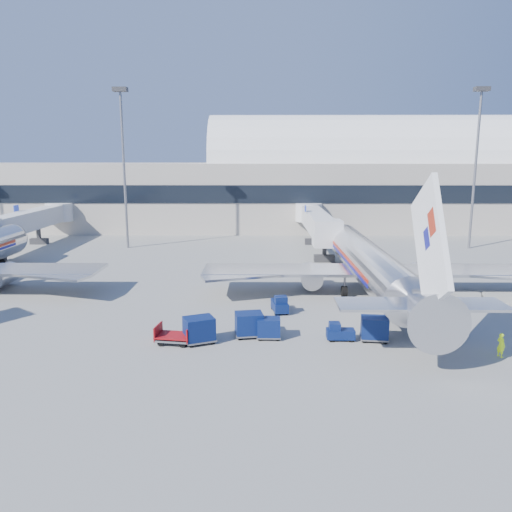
{
  "coord_description": "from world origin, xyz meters",
  "views": [
    {
      "loc": [
        -0.55,
        -42.03,
        12.9
      ],
      "look_at": [
        -0.95,
        6.0,
        3.48
      ],
      "focal_mm": 35.0,
      "sensor_mm": 36.0,
      "label": 1
    }
  ],
  "objects_px": {
    "barrier_mid": "(499,297)",
    "cart_solo_far": "(442,320)",
    "cart_train_c": "(199,329)",
    "ramp_worker": "(501,345)",
    "cart_train_a": "(269,328)",
    "jetbridge_near": "(316,221)",
    "mast_west": "(123,145)",
    "tug_lead": "(339,332)",
    "cart_open_red": "(175,337)",
    "tug_left": "(280,304)",
    "airliner_main": "(371,265)",
    "jetbridge_mid": "(31,220)",
    "barrier_near": "(463,297)",
    "tug_right": "(431,311)",
    "mast_east": "(477,145)",
    "cart_train_b": "(249,324)",
    "cart_solo_near": "(375,328)"
  },
  "relations": [
    {
      "from": "tug_right",
      "to": "cart_train_c",
      "type": "xyz_separation_m",
      "value": [
        -18.21,
        -5.35,
        0.28
      ]
    },
    {
      "from": "jetbridge_near",
      "to": "cart_solo_far",
      "type": "xyz_separation_m",
      "value": [
        5.76,
        -36.39,
        -3.11
      ]
    },
    {
      "from": "barrier_mid",
      "to": "cart_solo_far",
      "type": "bearing_deg",
      "value": -136.34
    },
    {
      "from": "mast_west",
      "to": "tug_left",
      "type": "xyz_separation_m",
      "value": [
        21.13,
        -31.22,
        -14.1
      ]
    },
    {
      "from": "cart_solo_far",
      "to": "mast_east",
      "type": "bearing_deg",
      "value": 71.35
    },
    {
      "from": "barrier_mid",
      "to": "tug_left",
      "type": "height_order",
      "value": "tug_left"
    },
    {
      "from": "airliner_main",
      "to": "cart_train_b",
      "type": "bearing_deg",
      "value": -134.27
    },
    {
      "from": "cart_train_c",
      "to": "jetbridge_near",
      "type": "bearing_deg",
      "value": 48.92
    },
    {
      "from": "ramp_worker",
      "to": "tug_left",
      "type": "bearing_deg",
      "value": 33.1
    },
    {
      "from": "tug_lead",
      "to": "mast_east",
      "type": "bearing_deg",
      "value": 57.46
    },
    {
      "from": "airliner_main",
      "to": "barrier_near",
      "type": "distance_m",
      "value": 8.74
    },
    {
      "from": "airliner_main",
      "to": "cart_train_a",
      "type": "distance_m",
      "value": 15.7
    },
    {
      "from": "tug_lead",
      "to": "cart_solo_far",
      "type": "relative_size",
      "value": 1.08
    },
    {
      "from": "tug_lead",
      "to": "cart_open_red",
      "type": "relative_size",
      "value": 0.75
    },
    {
      "from": "jetbridge_near",
      "to": "barrier_mid",
      "type": "height_order",
      "value": "jetbridge_near"
    },
    {
      "from": "cart_train_a",
      "to": "cart_train_b",
      "type": "height_order",
      "value": "cart_train_b"
    },
    {
      "from": "mast_west",
      "to": "cart_train_b",
      "type": "xyz_separation_m",
      "value": [
        18.65,
        -37.14,
        -13.82
      ]
    },
    {
      "from": "cart_train_b",
      "to": "tug_right",
      "type": "bearing_deg",
      "value": 5.79
    },
    {
      "from": "airliner_main",
      "to": "cart_train_c",
      "type": "bearing_deg",
      "value": -138.97
    },
    {
      "from": "cart_train_b",
      "to": "cart_solo_far",
      "type": "xyz_separation_m",
      "value": [
        14.71,
        1.56,
        -0.15
      ]
    },
    {
      "from": "cart_train_b",
      "to": "cart_solo_far",
      "type": "height_order",
      "value": "cart_train_b"
    },
    {
      "from": "barrier_mid",
      "to": "ramp_worker",
      "type": "distance_m",
      "value": 14.11
    },
    {
      "from": "mast_east",
      "to": "ramp_worker",
      "type": "relative_size",
      "value": 13.91
    },
    {
      "from": "airliner_main",
      "to": "jetbridge_mid",
      "type": "relative_size",
      "value": 1.35
    },
    {
      "from": "cart_train_a",
      "to": "airliner_main",
      "type": "bearing_deg",
      "value": 51.43
    },
    {
      "from": "cart_solo_far",
      "to": "ramp_worker",
      "type": "height_order",
      "value": "ramp_worker"
    },
    {
      "from": "tug_right",
      "to": "tug_left",
      "type": "xyz_separation_m",
      "value": [
        -12.22,
        1.86,
        -0.03
      ]
    },
    {
      "from": "cart_train_c",
      "to": "cart_solo_far",
      "type": "height_order",
      "value": "cart_train_c"
    },
    {
      "from": "tug_right",
      "to": "cart_solo_far",
      "type": "relative_size",
      "value": 1.43
    },
    {
      "from": "mast_east",
      "to": "tug_lead",
      "type": "bearing_deg",
      "value": -123.3
    },
    {
      "from": "tug_right",
      "to": "cart_solo_near",
      "type": "distance_m",
      "value": 7.42
    },
    {
      "from": "tug_left",
      "to": "cart_train_c",
      "type": "height_order",
      "value": "cart_train_c"
    },
    {
      "from": "airliner_main",
      "to": "cart_solo_far",
      "type": "bearing_deg",
      "value": -71.58
    },
    {
      "from": "mast_east",
      "to": "cart_solo_near",
      "type": "relative_size",
      "value": 10.53
    },
    {
      "from": "jetbridge_mid",
      "to": "cart_train_b",
      "type": "xyz_separation_m",
      "value": [
        33.05,
        -37.95,
        -2.96
      ]
    },
    {
      "from": "tug_lead",
      "to": "tug_right",
      "type": "distance_m",
      "value": 9.43
    },
    {
      "from": "mast_west",
      "to": "cart_solo_far",
      "type": "height_order",
      "value": "mast_west"
    },
    {
      "from": "mast_west",
      "to": "jetbridge_mid",
      "type": "bearing_deg",
      "value": 176.79
    },
    {
      "from": "cart_solo_far",
      "to": "cart_open_red",
      "type": "xyz_separation_m",
      "value": [
        -19.94,
        -3.01,
        -0.34
      ]
    },
    {
      "from": "cart_solo_near",
      "to": "cart_open_red",
      "type": "relative_size",
      "value": 0.79
    },
    {
      "from": "cart_train_c",
      "to": "ramp_worker",
      "type": "height_order",
      "value": "cart_train_c"
    },
    {
      "from": "barrier_mid",
      "to": "cart_open_red",
      "type": "distance_m",
      "value": 29.83
    },
    {
      "from": "mast_east",
      "to": "cart_open_red",
      "type": "xyz_separation_m",
      "value": [
        -36.59,
        -38.59,
        -14.32
      ]
    },
    {
      "from": "cart_solo_far",
      "to": "cart_open_red",
      "type": "relative_size",
      "value": 0.69
    },
    {
      "from": "mast_east",
      "to": "cart_train_a",
      "type": "height_order",
      "value": "mast_east"
    },
    {
      "from": "cart_solo_far",
      "to": "ramp_worker",
      "type": "relative_size",
      "value": 1.16
    },
    {
      "from": "cart_train_b",
      "to": "ramp_worker",
      "type": "height_order",
      "value": "cart_train_b"
    },
    {
      "from": "cart_train_a",
      "to": "cart_train_c",
      "type": "relative_size",
      "value": 0.68
    },
    {
      "from": "cart_train_a",
      "to": "ramp_worker",
      "type": "height_order",
      "value": "ramp_worker"
    },
    {
      "from": "airliner_main",
      "to": "cart_solo_near",
      "type": "bearing_deg",
      "value": -100.62
    }
  ]
}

